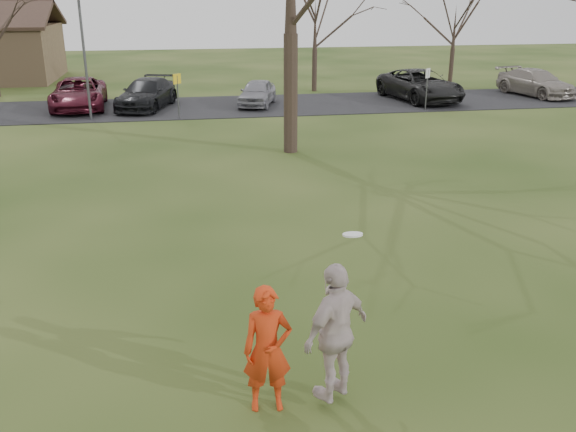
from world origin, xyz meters
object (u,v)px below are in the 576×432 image
(car_4, at_px, (257,93))
(player_defender, at_px, (267,350))
(car_7, at_px, (536,83))
(lamp_post, at_px, (82,30))
(car_2, at_px, (79,94))
(car_6, at_px, (420,85))
(catching_play, at_px, (336,332))
(car_3, at_px, (147,94))

(car_4, bearing_deg, player_defender, -79.05)
(car_4, height_order, car_7, car_7)
(player_defender, height_order, lamp_post, lamp_post)
(car_4, distance_m, car_7, 15.85)
(lamp_post, bearing_deg, car_2, 106.63)
(car_6, distance_m, car_7, 7.02)
(player_defender, xyz_separation_m, car_6, (11.79, 24.76, -0.09))
(car_6, height_order, catching_play, catching_play)
(car_7, distance_m, catching_play, 30.93)
(car_7, bearing_deg, catching_play, -138.20)
(catching_play, bearing_deg, car_3, 98.15)
(car_4, bearing_deg, lamp_post, -145.51)
(car_4, height_order, car_6, car_6)
(car_3, xyz_separation_m, car_7, (21.41, 0.41, 0.00))
(player_defender, bearing_deg, car_6, 67.85)
(car_3, height_order, car_7, car_7)
(car_6, distance_m, lamp_post, 17.33)
(player_defender, bearing_deg, lamp_post, 106.15)
(car_2, distance_m, car_6, 17.75)
(car_2, relative_size, car_4, 1.42)
(car_6, xyz_separation_m, car_7, (7.01, 0.42, -0.08))
(catching_play, bearing_deg, car_6, 66.42)
(car_6, relative_size, car_7, 1.17)
(player_defender, distance_m, lamp_post, 23.01)
(player_defender, distance_m, car_4, 24.82)
(car_4, relative_size, catching_play, 1.58)
(player_defender, relative_size, car_4, 0.49)
(player_defender, height_order, car_6, player_defender)
(car_3, distance_m, car_4, 5.57)
(car_3, relative_size, car_6, 0.85)
(car_7, bearing_deg, car_3, 168.14)
(player_defender, bearing_deg, car_7, 56.57)
(player_defender, xyz_separation_m, car_7, (18.79, 25.18, -0.17))
(player_defender, height_order, car_2, player_defender)
(car_2, height_order, car_7, car_2)
(player_defender, relative_size, car_6, 0.32)
(player_defender, height_order, car_4, player_defender)
(car_3, xyz_separation_m, catching_play, (3.56, -24.85, 0.40))
(car_3, bearing_deg, player_defender, -66.75)
(car_2, height_order, car_6, car_6)
(car_2, xyz_separation_m, catching_play, (6.90, -25.28, 0.37))
(car_2, xyz_separation_m, car_4, (8.90, -0.56, -0.10))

